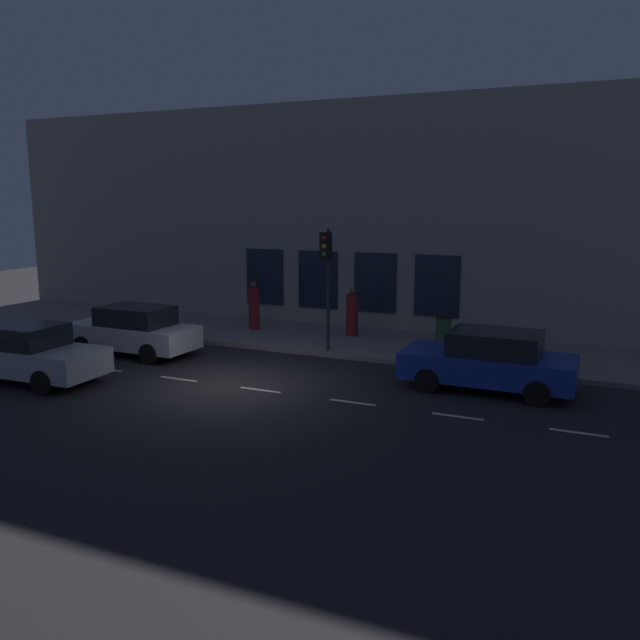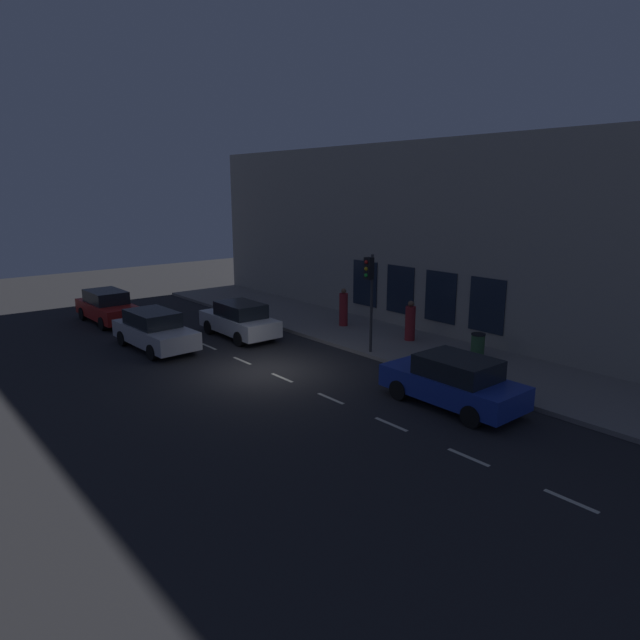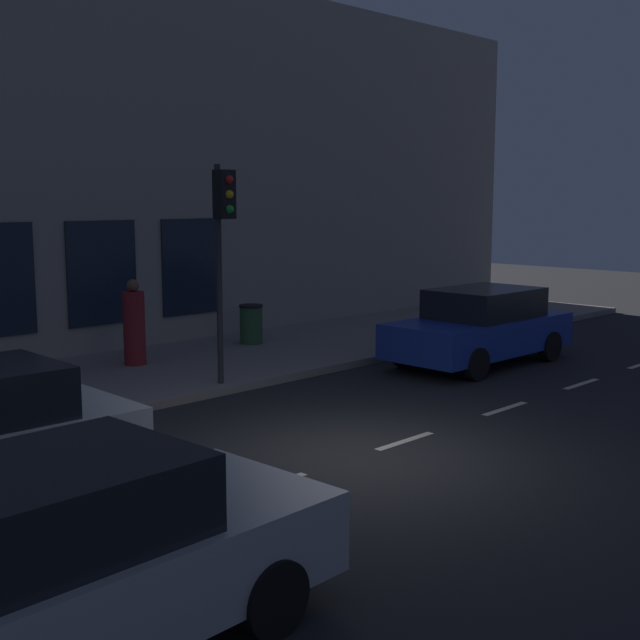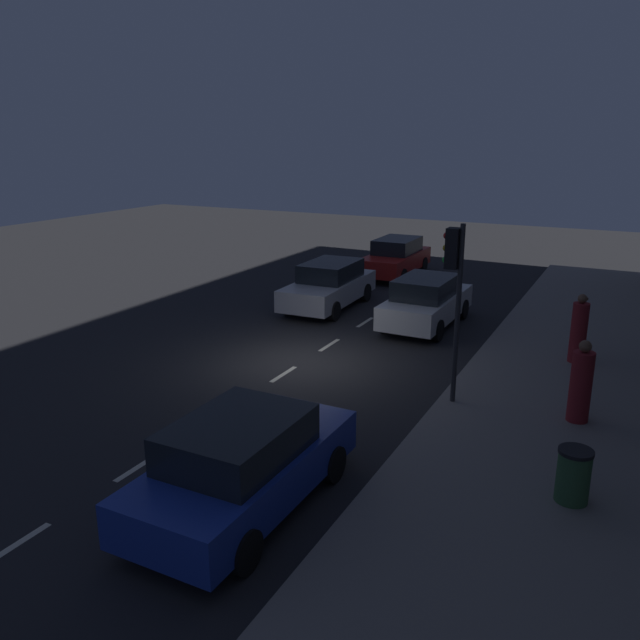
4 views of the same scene
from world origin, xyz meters
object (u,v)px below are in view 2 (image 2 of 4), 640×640
(trash_bin, at_px, (478,345))
(pedestrian_1, at_px, (343,309))
(parked_car_1, at_px, (240,320))
(parked_car_0, at_px, (453,381))
(parked_car_3, at_px, (108,307))
(parked_car_2, at_px, (154,330))
(pedestrian_0, at_px, (410,322))
(traffic_light, at_px, (370,281))

(trash_bin, bearing_deg, pedestrian_1, 95.37)
(parked_car_1, relative_size, pedestrian_1, 2.41)
(parked_car_0, xyz_separation_m, parked_car_3, (-4.08, 17.75, -0.00))
(parked_car_2, distance_m, pedestrian_0, 10.71)
(pedestrian_0, height_order, trash_bin, pedestrian_0)
(traffic_light, bearing_deg, pedestrian_0, 3.63)
(parked_car_1, distance_m, parked_car_3, 7.48)
(parked_car_1, bearing_deg, parked_car_3, 118.58)
(traffic_light, distance_m, parked_car_0, 6.08)
(parked_car_3, relative_size, pedestrian_1, 2.51)
(parked_car_1, height_order, parked_car_3, same)
(parked_car_1, bearing_deg, trash_bin, -58.17)
(parked_car_1, relative_size, pedestrian_0, 2.51)
(parked_car_0, relative_size, pedestrian_0, 2.57)
(parked_car_3, distance_m, pedestrian_0, 14.85)
(parked_car_3, relative_size, trash_bin, 5.03)
(parked_car_0, height_order, trash_bin, parked_car_0)
(parked_car_1, distance_m, pedestrian_0, 7.49)
(parked_car_2, bearing_deg, parked_car_0, 108.13)
(pedestrian_1, bearing_deg, parked_car_3, -155.72)
(parked_car_1, height_order, parked_car_2, same)
(pedestrian_1, height_order, trash_bin, pedestrian_1)
(parked_car_0, height_order, parked_car_2, same)
(parked_car_0, relative_size, parked_car_2, 0.96)
(parked_car_0, bearing_deg, pedestrian_1, 67.26)
(pedestrian_0, bearing_deg, trash_bin, 50.60)
(parked_car_2, bearing_deg, parked_car_1, 167.69)
(parked_car_3, distance_m, pedestrian_1, 11.67)
(traffic_light, xyz_separation_m, parked_car_1, (-2.35, 5.73, -2.20))
(parked_car_0, height_order, parked_car_1, same)
(parked_car_1, distance_m, pedestrian_1, 4.94)
(parked_car_1, bearing_deg, pedestrian_1, -20.49)
(traffic_light, height_order, parked_car_0, traffic_light)
(traffic_light, relative_size, parked_car_0, 0.88)
(pedestrian_0, height_order, pedestrian_1, pedestrian_1)
(parked_car_0, distance_m, pedestrian_0, 7.10)
(traffic_light, distance_m, parked_car_1, 6.58)
(traffic_light, height_order, pedestrian_1, traffic_light)
(traffic_light, xyz_separation_m, trash_bin, (2.91, -3.06, -2.39))
(parked_car_1, bearing_deg, traffic_light, -66.74)
(traffic_light, xyz_separation_m, parked_car_0, (-1.74, -5.39, -2.20))
(traffic_light, xyz_separation_m, pedestrian_0, (2.67, 0.17, -2.06))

